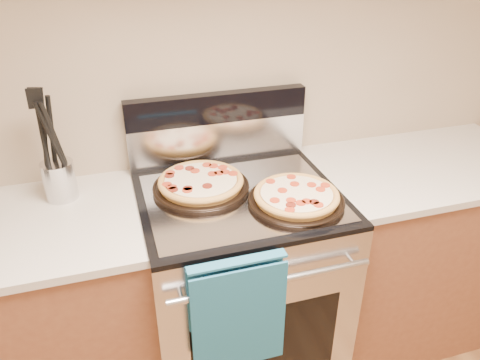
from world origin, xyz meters
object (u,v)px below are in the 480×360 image
object	(u,v)px
range_body	(239,288)
utensil_crock	(60,180)
pepperoni_pizza_front	(296,197)
pepperoni_pizza_back	(201,184)

from	to	relation	value
range_body	utensil_crock	bearing A→B (deg)	163.51
range_body	pepperoni_pizza_front	distance (m)	0.55
utensil_crock	pepperoni_pizza_front	bearing A→B (deg)	-21.29
pepperoni_pizza_front	utensil_crock	world-z (taller)	utensil_crock
range_body	utensil_crock	size ratio (longest dim) A/B	6.08
pepperoni_pizza_back	pepperoni_pizza_front	size ratio (longest dim) A/B	1.05
pepperoni_pizza_front	utensil_crock	bearing A→B (deg)	158.71
pepperoni_pizza_back	utensil_crock	size ratio (longest dim) A/B	2.47
range_body	utensil_crock	xyz separation A→B (m)	(-0.64, 0.19, 0.53)
range_body	utensil_crock	world-z (taller)	utensil_crock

